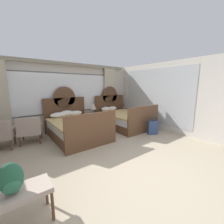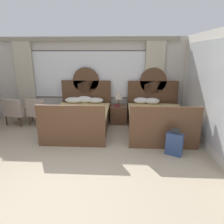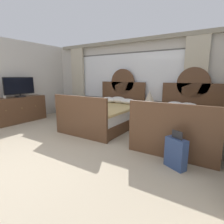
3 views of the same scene
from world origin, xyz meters
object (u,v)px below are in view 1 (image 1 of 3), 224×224
object	(u,v)px
table_lamp_on_nightstand	(93,106)
book_on_nightstand	(94,114)
bed_near_window	(76,127)
armchair_by_window_centre	(0,134)
armchair_by_window_left	(30,129)
nightstand_between_beds	(94,121)
suitcase_on_floor	(153,127)
backpack_on_bench	(11,179)
luggage_bench	(17,196)
bed_near_mirror	(124,118)

from	to	relation	value
table_lamp_on_nightstand	book_on_nightstand	world-z (taller)	table_lamp_on_nightstand
bed_near_window	armchair_by_window_centre	size ratio (longest dim) A/B	2.58
armchair_by_window_left	nightstand_between_beds	bearing A→B (deg)	7.56
nightstand_between_beds	armchair_by_window_centre	xyz separation A→B (m)	(-3.22, -0.33, 0.17)
suitcase_on_floor	book_on_nightstand	bearing A→B (deg)	123.67
backpack_on_bench	table_lamp_on_nightstand	bearing A→B (deg)	47.61
bed_near_window	luggage_bench	xyz separation A→B (m)	(-1.92, -2.65, 0.07)
armchair_by_window_left	armchair_by_window_centre	bearing A→B (deg)	-179.92
table_lamp_on_nightstand	suitcase_on_floor	xyz separation A→B (m)	(1.28, -2.13, -0.67)
bed_near_window	armchair_by_window_left	size ratio (longest dim) A/B	2.58
table_lamp_on_nightstand	backpack_on_bench	bearing A→B (deg)	-132.39
nightstand_between_beds	armchair_by_window_left	world-z (taller)	armchair_by_window_left
nightstand_between_beds	luggage_bench	bearing A→B (deg)	-132.38
bed_near_mirror	backpack_on_bench	xyz separation A→B (m)	(-4.16, -2.64, 0.33)
bed_near_window	armchair_by_window_left	bearing A→B (deg)	165.90
bed_near_mirror	table_lamp_on_nightstand	xyz separation A→B (m)	(-1.10, 0.71, 0.57)
armchair_by_window_left	luggage_bench	bearing A→B (deg)	-100.54
bed_near_window	backpack_on_bench	xyz separation A→B (m)	(-1.96, -2.65, 0.32)
bed_near_window	luggage_bench	distance (m)	3.27
luggage_bench	book_on_nightstand	bearing A→B (deg)	47.27
bed_near_mirror	table_lamp_on_nightstand	bearing A→B (deg)	147.30
luggage_bench	backpack_on_bench	xyz separation A→B (m)	(-0.04, -0.01, 0.26)
bed_near_window	backpack_on_bench	bearing A→B (deg)	-126.48
table_lamp_on_nightstand	armchair_by_window_left	distance (m)	2.53
table_lamp_on_nightstand	armchair_by_window_left	world-z (taller)	table_lamp_on_nightstand
suitcase_on_floor	table_lamp_on_nightstand	bearing A→B (deg)	121.05
armchair_by_window_left	bed_near_mirror	bearing A→B (deg)	-5.70
book_on_nightstand	suitcase_on_floor	size ratio (longest dim) A/B	0.41
nightstand_between_beds	suitcase_on_floor	xyz separation A→B (m)	(1.27, -2.10, -0.03)
table_lamp_on_nightstand	bed_near_window	bearing A→B (deg)	-147.59
suitcase_on_floor	bed_near_window	bearing A→B (deg)	148.91
nightstand_between_beds	luggage_bench	world-z (taller)	nightstand_between_beds
table_lamp_on_nightstand	book_on_nightstand	bearing A→B (deg)	-111.84
armchair_by_window_left	backpack_on_bench	world-z (taller)	backpack_on_bench
bed_near_window	backpack_on_bench	size ratio (longest dim) A/B	5.54
bed_near_mirror	backpack_on_bench	world-z (taller)	bed_near_mirror
bed_near_window	table_lamp_on_nightstand	size ratio (longest dim) A/B	4.30
luggage_bench	suitcase_on_floor	xyz separation A→B (m)	(4.30, 1.21, -0.17)
bed_near_mirror	luggage_bench	distance (m)	4.89
book_on_nightstand	armchair_by_window_centre	size ratio (longest dim) A/B	0.30
luggage_bench	nightstand_between_beds	bearing A→B (deg)	47.62
bed_near_mirror	suitcase_on_floor	bearing A→B (deg)	-82.80
bed_near_mirror	book_on_nightstand	world-z (taller)	bed_near_mirror
armchair_by_window_left	luggage_bench	xyz separation A→B (m)	(-0.56, -2.99, -0.02)
table_lamp_on_nightstand	armchair_by_window_centre	world-z (taller)	table_lamp_on_nightstand
backpack_on_bench	luggage_bench	bearing A→B (deg)	13.11
armchair_by_window_left	bed_near_window	bearing A→B (deg)	-14.10
bed_near_mirror	luggage_bench	world-z (taller)	bed_near_mirror
armchair_by_window_left	table_lamp_on_nightstand	bearing A→B (deg)	8.13
luggage_bench	suitcase_on_floor	size ratio (longest dim) A/B	1.22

